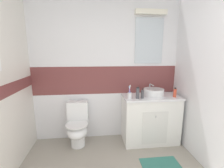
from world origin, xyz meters
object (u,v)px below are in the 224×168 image
at_px(toothbrush_cup, 130,95).
at_px(soap_dispenser, 142,94).
at_px(sink_basin, 154,92).
at_px(shampoo_bottle_tall, 138,93).
at_px(deodorant_spray_can, 175,93).
at_px(toilet, 78,126).

bearing_deg(toothbrush_cup, soap_dispenser, 4.33).
height_order(toothbrush_cup, soap_dispenser, toothbrush_cup).
xyz_separation_m(sink_basin, shampoo_bottle_tall, (-0.33, -0.16, 0.03)).
bearing_deg(sink_basin, shampoo_bottle_tall, -154.96).
distance_m(soap_dispenser, deodorant_spray_can, 0.57).
relative_size(toothbrush_cup, soap_dispenser, 1.34).
height_order(sink_basin, toothbrush_cup, toothbrush_cup).
relative_size(toothbrush_cup, shampoo_bottle_tall, 1.21).
xyz_separation_m(toothbrush_cup, soap_dispenser, (0.22, 0.02, 0.01)).
height_order(toothbrush_cup, deodorant_spray_can, toothbrush_cup).
height_order(sink_basin, toilet, sink_basin).
bearing_deg(toilet, shampoo_bottle_tall, -7.41).
height_order(soap_dispenser, shampoo_bottle_tall, shampoo_bottle_tall).
bearing_deg(deodorant_spray_can, shampoo_bottle_tall, -178.98).
distance_m(soap_dispenser, shampoo_bottle_tall, 0.09).
height_order(toilet, deodorant_spray_can, deodorant_spray_can).
bearing_deg(sink_basin, soap_dispenser, -149.16).
relative_size(soap_dispenser, deodorant_spray_can, 1.08).
relative_size(sink_basin, deodorant_spray_can, 2.44).
bearing_deg(toilet, toothbrush_cup, -9.22).
bearing_deg(soap_dispenser, deodorant_spray_can, 0.53).
distance_m(toilet, toothbrush_cup, 1.05).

